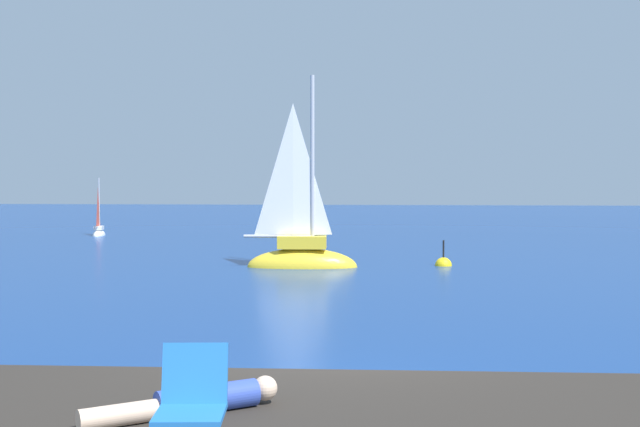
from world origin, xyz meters
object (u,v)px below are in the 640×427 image
marker_buoy (443,266)px  sailboat_near (302,256)px  beach_chair (192,397)px  person_sunbather (193,401)px  sailboat_far (99,232)px

marker_buoy → sailboat_near: bearing=-170.0°
beach_chair → sailboat_near: bearing=178.2°
sailboat_near → person_sunbather: sailboat_near is taller
sailboat_near → beach_chair: size_ratio=8.59×
sailboat_near → beach_chair: bearing=-89.1°
sailboat_near → person_sunbather: bearing=-89.6°
sailboat_far → person_sunbather: (12.97, -33.62, 0.82)m
sailboat_near → sailboat_far: bearing=127.4°
person_sunbather → sailboat_near: bearing=-121.5°
sailboat_far → person_sunbather: 36.04m
person_sunbather → marker_buoy: 20.79m
sailboat_far → sailboat_near: bearing=-149.7°
sailboat_far → beach_chair: (13.22, -34.67, 1.15)m
person_sunbather → beach_chair: bearing=68.5°
beach_chair → sailboat_far: bearing=-164.7°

